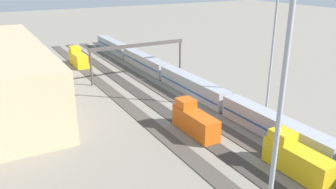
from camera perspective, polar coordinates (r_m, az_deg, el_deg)
The scene contains 13 objects.
ground_plane at distance 70.89m, azimuth 1.86°, elevation -1.36°, with size 400.00×400.00×0.00m, color gray.
track_bed_0 at distance 76.20m, azimuth 8.33°, elevation 0.01°, with size 140.00×2.80×0.12m, color #4C443D.
track_bed_1 at distance 73.41m, azimuth 5.22°, elevation -0.63°, with size 140.00×2.80×0.12m, color #3D3833.
track_bed_2 at distance 70.87m, azimuth 1.87°, elevation -1.31°, with size 140.00×2.80×0.12m, color #4C443D.
track_bed_3 at distance 68.59m, azimuth -1.72°, elevation -2.04°, with size 140.00×2.80×0.12m, color #3D3833.
track_bed_4 at distance 66.62m, azimuth -5.54°, elevation -2.81°, with size 140.00×2.80×0.12m, color #4C443D.
train_on_track_2 at distance 49.17m, azimuth 20.49°, elevation -9.96°, with size 10.00×3.00×5.00m.
train_on_track_3 at distance 57.30m, azimuth 4.37°, elevation -4.36°, with size 10.00×3.00×5.00m.
train_on_track_4 at distance 101.82m, azimuth -14.67°, elevation 5.83°, with size 10.00×3.00×5.00m.
train_on_track_1 at distance 76.74m, azimuth 3.15°, elevation 1.92°, with size 114.80×3.06×4.40m.
light_mast_0 at distance 65.74m, azimuth 17.56°, elevation 13.65°, with size 2.80×0.70×31.26m.
light_mast_1 at distance 28.39m, azimuth 18.69°, elevation 3.36°, with size 2.80×0.70×28.38m.
signal_gantry at distance 85.72m, azimuth -4.97°, elevation 7.48°, with size 0.70×25.00×8.80m.
Camera 1 is at (-56.63, 34.20, 25.46)m, focal length 36.85 mm.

